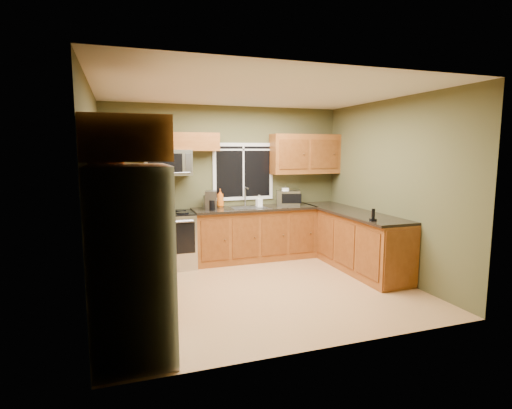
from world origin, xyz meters
TOP-DOWN VIEW (x-y plane):
  - floor at (0.00, 0.00)m, footprint 4.20×4.20m
  - ceiling at (0.00, 0.00)m, footprint 4.20×4.20m
  - back_wall at (0.00, 1.80)m, footprint 4.20×0.00m
  - front_wall at (0.00, -1.80)m, footprint 4.20×0.00m
  - left_wall at (-2.10, 0.00)m, footprint 0.00×3.60m
  - right_wall at (2.10, 0.00)m, footprint 0.00×3.60m
  - window at (0.30, 1.78)m, footprint 1.12×0.03m
  - base_cabinets_left at (-1.80, 0.48)m, footprint 0.60×2.65m
  - countertop_left at (-1.78, 0.48)m, footprint 0.65×2.65m
  - base_cabinets_back at (0.42, 1.50)m, footprint 2.17×0.60m
  - countertop_back at (0.42, 1.48)m, footprint 2.17×0.65m
  - base_cabinets_peninsula at (1.80, 0.54)m, footprint 0.60×2.52m
  - countertop_peninsula at (1.78, 0.55)m, footprint 0.65×2.50m
  - upper_cabinets_left at (-1.94, 0.48)m, footprint 0.33×2.65m
  - upper_cabinets_back_left at (-0.85, 1.64)m, footprint 1.30×0.33m
  - upper_cabinets_back_right at (1.45, 1.64)m, footprint 1.30×0.33m
  - upper_cabinet_over_fridge at (-1.74, -1.30)m, footprint 0.72×0.90m
  - refrigerator at (-1.74, -1.30)m, footprint 0.74×0.90m
  - range at (-1.05, 1.47)m, footprint 0.76×0.69m
  - microwave at (-1.05, 1.61)m, footprint 0.76×0.41m
  - sink at (0.30, 1.49)m, footprint 0.60×0.42m
  - toaster_oven at (1.10, 1.60)m, footprint 0.49×0.44m
  - coffee_maker at (-0.37, 1.44)m, footprint 0.24×0.29m
  - kettle at (-0.39, 1.65)m, footprint 0.16×0.16m
  - paper_towel_roll at (1.03, 1.57)m, footprint 0.16×0.16m
  - soap_bottle_a at (-0.15, 1.70)m, footprint 0.14×0.14m
  - soap_bottle_b at (0.51, 1.52)m, footprint 0.10×0.11m
  - cordless_phone at (1.55, -0.37)m, footprint 0.09×0.09m

SIDE VIEW (x-z plane):
  - floor at x=0.00m, z-range 0.00..0.00m
  - base_cabinets_peninsula at x=1.80m, z-range 0.00..0.90m
  - base_cabinets_left at x=-1.80m, z-range 0.00..0.90m
  - base_cabinets_back at x=0.42m, z-range 0.00..0.90m
  - range at x=-1.05m, z-range 0.00..0.94m
  - refrigerator at x=-1.74m, z-range 0.00..1.80m
  - countertop_left at x=-1.78m, z-range 0.90..0.94m
  - countertop_back at x=0.42m, z-range 0.90..0.94m
  - countertop_peninsula at x=1.78m, z-range 0.90..0.94m
  - sink at x=0.30m, z-range 0.77..1.13m
  - cordless_phone at x=1.55m, z-range 0.90..1.08m
  - soap_bottle_b at x=0.51m, z-range 0.94..1.15m
  - kettle at x=-0.39m, z-range 0.93..1.21m
  - toaster_oven at x=1.10m, z-range 0.94..1.20m
  - coffee_maker at x=-0.37m, z-range 0.93..1.25m
  - paper_towel_roll at x=1.03m, z-range 0.92..1.27m
  - soap_bottle_a at x=-0.15m, z-range 0.94..1.26m
  - back_wall at x=0.00m, z-range -0.75..3.45m
  - front_wall at x=0.00m, z-range -0.75..3.45m
  - left_wall at x=-2.10m, z-range -0.45..3.15m
  - right_wall at x=2.10m, z-range -0.45..3.15m
  - window at x=0.30m, z-range 1.04..2.06m
  - microwave at x=-1.05m, z-range 1.52..1.94m
  - upper_cabinets_left at x=-1.94m, z-range 1.50..2.22m
  - upper_cabinets_back_right at x=1.45m, z-range 1.50..2.22m
  - upper_cabinet_over_fridge at x=-1.74m, z-range 1.84..2.22m
  - upper_cabinets_back_left at x=-0.85m, z-range 1.92..2.22m
  - ceiling at x=0.00m, z-range 2.70..2.70m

